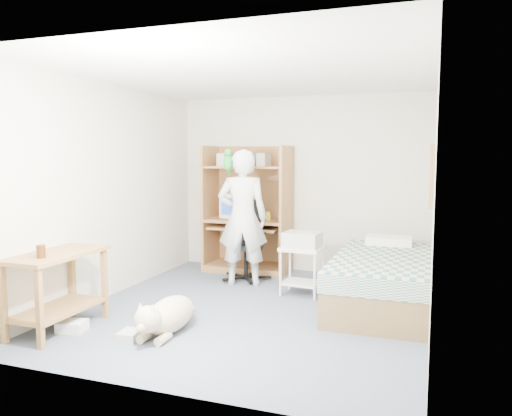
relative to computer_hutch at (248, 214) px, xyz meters
The scene contains 21 objects.
floor 2.05m from the computer_hutch, 68.06° to the right, with size 4.00×4.00×0.00m, color #485262.
wall_back 0.86m from the computer_hutch, 20.54° to the left, with size 3.60×0.02×2.50m, color beige.
wall_right 3.07m from the computer_hutch, 34.80° to the right, with size 0.02×4.00×2.50m, color beige.
wall_left 2.10m from the computer_hutch, 122.33° to the right, with size 0.02×4.00×2.50m, color beige.
ceiling 2.52m from the computer_hutch, 68.06° to the right, with size 3.60×4.00×0.02m, color white.
computer_hutch is the anchor object (origin of this frame).
bed 2.35m from the computer_hutch, 29.29° to the right, with size 1.02×2.02×0.66m.
side_desk 3.08m from the computer_hutch, 106.14° to the right, with size 0.50×1.00×0.75m.
corkboard 2.69m from the computer_hutch, 18.72° to the right, with size 0.04×0.94×0.66m.
office_chair 0.67m from the computer_hutch, 72.88° to the right, with size 0.59×0.60×1.05m.
person 0.81m from the computer_hutch, 74.86° to the right, with size 0.64×0.42×1.74m, color silver.
parrot 1.09m from the computer_hutch, 89.05° to the right, with size 0.13×0.22×0.35m.
dog 2.76m from the computer_hutch, 86.18° to the right, with size 0.35×1.06×0.40m.
printer_cart 1.50m from the computer_hutch, 43.06° to the right, with size 0.51×0.42×0.58m.
printer 1.44m from the computer_hutch, 43.06° to the right, with size 0.42×0.32×0.18m, color #ACACA7.
crt_monitor 0.22m from the computer_hutch, behind, with size 0.42×0.44×0.35m.
keyboard 0.22m from the computer_hutch, 87.02° to the right, with size 0.45×0.16×0.03m, color beige.
pencil_cup 0.33m from the computer_hutch, 15.31° to the right, with size 0.08×0.08×0.12m, color gold.
drink_glass 3.28m from the computer_hutch, 104.12° to the right, with size 0.08×0.08×0.12m, color #401F0A.
floor_box_a 3.11m from the computer_hutch, 103.36° to the right, with size 0.25×0.20×0.10m, color white.
floor_box_b 3.04m from the computer_hutch, 91.07° to the right, with size 0.18×0.22×0.08m, color #ADADA8.
Camera 1 is at (1.78, -4.94, 1.66)m, focal length 35.00 mm.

